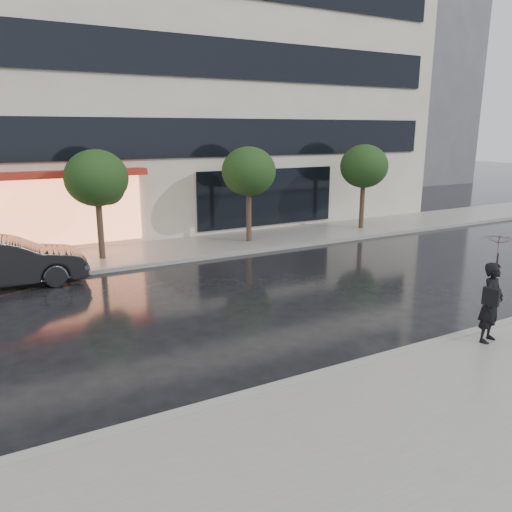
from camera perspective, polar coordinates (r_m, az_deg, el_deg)
ground at (r=11.31m, az=9.60°, el=-10.19°), size 120.00×120.00×0.00m
sidewalk_near at (r=9.26m, az=22.60°, el=-16.60°), size 60.00×4.50×0.12m
sidewalk_far at (r=19.92m, az=-8.81°, el=0.79°), size 60.00×3.50×0.12m
curb_near at (r=10.59m, az=13.01°, el=-11.71°), size 60.00×0.25×0.14m
curb_far at (r=18.32m, az=-6.94°, el=-0.29°), size 60.00×0.25×0.14m
office_building at (r=27.14m, az=-15.67°, el=23.02°), size 30.00×12.76×18.00m
bg_building_right at (r=48.62m, az=14.11°, el=17.82°), size 12.00×12.00×16.00m
tree_mid_west at (r=18.47m, az=-17.60°, el=8.26°), size 2.20×2.20×3.99m
tree_mid_east at (r=20.49m, az=-0.73°, el=9.45°), size 2.20×2.20×3.99m
tree_far_east at (r=23.88m, az=12.29°, el=9.82°), size 2.20×2.20×3.99m
parked_car at (r=16.77m, az=-26.75°, el=-0.66°), size 4.71×1.80×1.53m
pedestrian_with_umbrella at (r=11.83m, az=25.67°, el=-2.08°), size 1.07×1.08×2.38m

